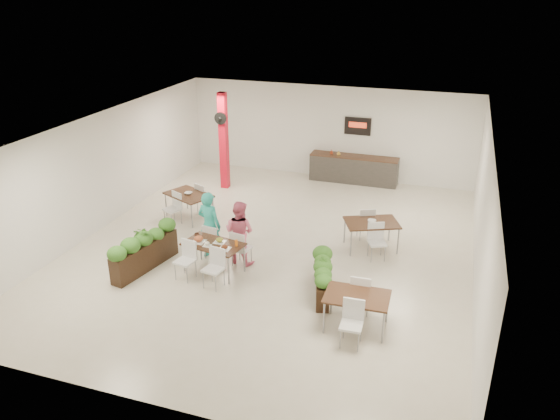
% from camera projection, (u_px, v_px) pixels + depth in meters
% --- Properties ---
extents(ground, '(12.00, 12.00, 0.00)m').
position_uv_depth(ground, '(273.00, 248.00, 14.28)').
color(ground, beige).
rests_on(ground, ground).
extents(room_shell, '(10.10, 12.10, 3.22)m').
position_uv_depth(room_shell, '(272.00, 176.00, 13.49)').
color(room_shell, white).
rests_on(room_shell, ground).
extents(red_column, '(0.40, 0.41, 3.20)m').
position_uv_depth(red_column, '(224.00, 140.00, 17.82)').
color(red_column, red).
rests_on(red_column, ground).
extents(service_counter, '(3.00, 0.64, 2.20)m').
position_uv_depth(service_counter, '(354.00, 168.00, 18.74)').
color(service_counter, '#312F2C').
rests_on(service_counter, ground).
extents(main_table, '(1.52, 1.81, 0.92)m').
position_uv_depth(main_table, '(213.00, 248.00, 12.91)').
color(main_table, '#321910').
rests_on(main_table, ground).
extents(diner_man, '(0.71, 0.53, 1.76)m').
position_uv_depth(diner_man, '(209.00, 225.00, 13.50)').
color(diner_man, '#29B1A4').
rests_on(diner_man, ground).
extents(diner_woman, '(0.88, 0.74, 1.62)m').
position_uv_depth(diner_woman, '(239.00, 232.00, 13.30)').
color(diner_woman, pink).
rests_on(diner_woman, ground).
extents(planter_left, '(0.73, 2.10, 1.12)m').
position_uv_depth(planter_left, '(144.00, 249.00, 13.09)').
color(planter_left, black).
rests_on(planter_left, ground).
extents(planter_right, '(0.75, 1.71, 0.91)m').
position_uv_depth(planter_right, '(323.00, 274.00, 12.08)').
color(planter_right, black).
rests_on(planter_right, ground).
extents(side_table_a, '(1.59, 1.65, 0.92)m').
position_uv_depth(side_table_a, '(189.00, 197.00, 15.85)').
color(side_table_a, '#321910').
rests_on(side_table_a, ground).
extents(side_table_b, '(1.59, 1.65, 0.92)m').
position_uv_depth(side_table_b, '(371.00, 226.00, 14.04)').
color(side_table_b, '#321910').
rests_on(side_table_b, ground).
extents(side_table_c, '(1.30, 1.63, 0.92)m').
position_uv_depth(side_table_c, '(357.00, 301.00, 10.80)').
color(side_table_c, '#321910').
rests_on(side_table_c, ground).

